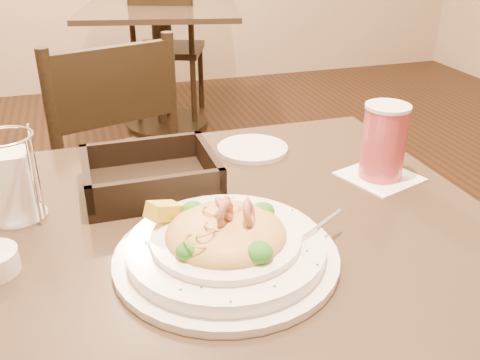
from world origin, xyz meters
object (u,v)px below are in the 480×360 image
object	(u,v)px
main_table	(243,332)
bread_basket	(151,178)
dining_chair_far	(167,44)
pasta_bowl	(226,243)
background_table	(163,46)
dining_chair_near	(107,167)
drink_glass	(384,143)
side_plate	(253,149)
napkin_caddy	(12,183)

from	to	relation	value
main_table	bread_basket	world-z (taller)	bread_basket
dining_chair_far	pasta_bowl	bearing A→B (deg)	102.72
main_table	background_table	distance (m)	2.54
dining_chair_near	bread_basket	xyz separation A→B (m)	(0.06, -0.70, 0.28)
drink_glass	side_plate	distance (m)	0.30
dining_chair_near	napkin_caddy	size ratio (longest dim) A/B	5.87
drink_glass	dining_chair_far	bearing A→B (deg)	89.83
dining_chair_far	bread_basket	size ratio (longest dim) A/B	3.70
napkin_caddy	side_plate	xyz separation A→B (m)	(0.49, 0.16, -0.06)
background_table	pasta_bowl	world-z (taller)	pasta_bowl
dining_chair_near	bread_basket	distance (m)	0.75
background_table	napkin_caddy	bearing A→B (deg)	-105.42
dining_chair_far	napkin_caddy	world-z (taller)	dining_chair_far
dining_chair_far	bread_basket	distance (m)	2.53
background_table	dining_chair_far	world-z (taller)	dining_chair_far
bread_basket	napkin_caddy	xyz separation A→B (m)	(-0.24, -0.04, 0.04)
main_table	dining_chair_near	xyz separation A→B (m)	(-0.19, 0.88, -0.02)
main_table	background_table	xyz separation A→B (m)	(0.28, 2.52, 0.00)
napkin_caddy	side_plate	size ratio (longest dim) A/B	0.99
pasta_bowl	drink_glass	size ratio (longest dim) A/B	2.20
dining_chair_near	bread_basket	size ratio (longest dim) A/B	3.70
drink_glass	bread_basket	xyz separation A→B (m)	(-0.45, 0.09, -0.05)
pasta_bowl	bread_basket	bearing A→B (deg)	104.98
background_table	dining_chair_far	distance (m)	0.15
main_table	napkin_caddy	bearing A→B (deg)	158.29
dining_chair_near	dining_chair_far	size ratio (longest dim) A/B	1.00
drink_glass	dining_chair_near	bearing A→B (deg)	123.12
main_table	pasta_bowl	size ratio (longest dim) A/B	2.36
dining_chair_far	napkin_caddy	bearing A→B (deg)	95.11
bread_basket	side_plate	bearing A→B (deg)	25.89
dining_chair_near	pasta_bowl	xyz separation A→B (m)	(0.13, -0.97, 0.29)
main_table	dining_chair_near	size ratio (longest dim) A/B	0.97
dining_chair_far	drink_glass	distance (m)	2.58
dining_chair_near	bread_basket	world-z (taller)	dining_chair_near
background_table	drink_glass	bearing A→B (deg)	-89.03
dining_chair_far	side_plate	distance (m)	2.38
bread_basket	side_plate	distance (m)	0.28
drink_glass	bread_basket	bearing A→B (deg)	169.23
dining_chair_far	side_plate	xyz separation A→B (m)	(-0.21, -2.35, 0.26)
pasta_bowl	napkin_caddy	xyz separation A→B (m)	(-0.32, 0.24, 0.04)
main_table	napkin_caddy	xyz separation A→B (m)	(-0.37, 0.15, 0.31)
pasta_bowl	bread_basket	distance (m)	0.29
napkin_caddy	dining_chair_far	bearing A→B (deg)	74.35
dining_chair_far	pasta_bowl	world-z (taller)	dining_chair_far
main_table	pasta_bowl	distance (m)	0.29
main_table	side_plate	size ratio (longest dim) A/B	5.60
bread_basket	dining_chair_near	bearing A→B (deg)	94.57
background_table	side_plate	distance (m)	2.24
main_table	dining_chair_far	bearing A→B (deg)	82.89
dining_chair_near	napkin_caddy	bearing A→B (deg)	58.51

